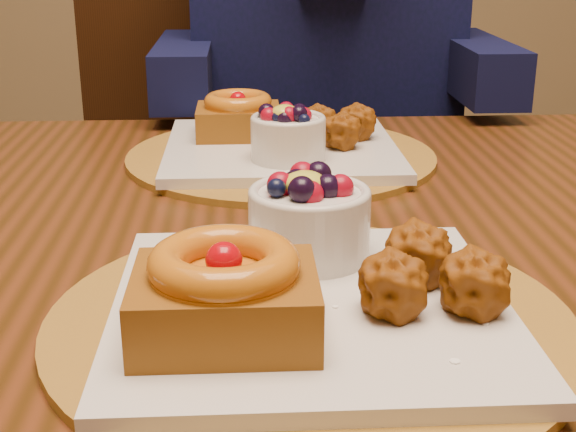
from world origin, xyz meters
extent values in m
cube|color=#321D09|center=(-0.02, 0.10, 0.73)|extent=(1.60, 0.90, 0.04)
cylinder|color=brown|center=(-0.02, -0.12, 0.76)|extent=(0.38, 0.38, 0.01)
cube|color=silver|center=(-0.02, -0.12, 0.77)|extent=(0.28, 0.28, 0.01)
cube|color=#532907|center=(-0.07, -0.17, 0.80)|extent=(0.12, 0.10, 0.04)
torus|color=#A65C0A|center=(-0.07, -0.17, 0.83)|extent=(0.10, 0.10, 0.02)
sphere|color=#9C0209|center=(-0.07, -0.17, 0.83)|extent=(0.02, 0.02, 0.02)
sphere|color=#824109|center=(0.07, -0.09, 0.80)|extent=(0.05, 0.05, 0.05)
sphere|color=#824109|center=(0.04, -0.15, 0.80)|extent=(0.05, 0.05, 0.05)
sphere|color=#824109|center=(0.09, -0.15, 0.80)|extent=(0.05, 0.05, 0.05)
cylinder|color=silver|center=(-0.01, -0.04, 0.80)|extent=(0.10, 0.10, 0.05)
torus|color=silver|center=(-0.01, -0.04, 0.83)|extent=(0.10, 0.10, 0.01)
ellipsoid|color=gold|center=(-0.01, -0.04, 0.84)|extent=(0.03, 0.03, 0.02)
cylinder|color=brown|center=(-0.02, 0.32, 0.76)|extent=(0.38, 0.38, 0.01)
cube|color=silver|center=(-0.02, 0.32, 0.77)|extent=(0.28, 0.28, 0.01)
cube|color=#532907|center=(-0.07, 0.36, 0.79)|extent=(0.10, 0.09, 0.04)
torus|color=#A65C0A|center=(-0.07, 0.36, 0.82)|extent=(0.09, 0.09, 0.02)
sphere|color=#9C0209|center=(-0.07, 0.36, 0.82)|extent=(0.02, 0.02, 0.02)
sphere|color=#824109|center=(0.06, 0.29, 0.79)|extent=(0.04, 0.04, 0.04)
sphere|color=#824109|center=(0.03, 0.34, 0.79)|extent=(0.04, 0.04, 0.04)
sphere|color=#824109|center=(0.08, 0.34, 0.79)|extent=(0.04, 0.04, 0.04)
cylinder|color=silver|center=(-0.01, 0.25, 0.80)|extent=(0.09, 0.09, 0.05)
torus|color=silver|center=(-0.01, 0.25, 0.82)|extent=(0.09, 0.09, 0.01)
ellipsoid|color=gold|center=(-0.01, 0.25, 0.83)|extent=(0.03, 0.03, 0.02)
cube|color=black|center=(-0.14, 0.73, 0.49)|extent=(0.50, 0.50, 0.04)
cylinder|color=black|center=(-0.36, 0.53, 0.24)|extent=(0.04, 0.04, 0.47)
cylinder|color=black|center=(0.06, 0.51, 0.24)|extent=(0.04, 0.04, 0.47)
cylinder|color=black|center=(-0.34, 0.94, 0.24)|extent=(0.04, 0.04, 0.47)
cylinder|color=black|center=(0.07, 0.93, 0.24)|extent=(0.04, 0.04, 0.47)
cube|color=black|center=(-0.14, 0.95, 0.75)|extent=(0.48, 0.05, 0.50)
cube|color=black|center=(0.08, 0.75, 0.84)|extent=(0.44, 0.23, 0.63)
cube|color=black|center=(-0.15, 0.63, 0.82)|extent=(0.08, 0.31, 0.08)
cube|color=black|center=(0.31, 0.63, 0.82)|extent=(0.08, 0.31, 0.08)
camera|label=1|loc=(-0.06, -0.64, 1.02)|focal=50.00mm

